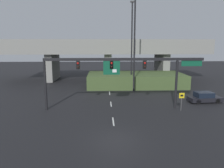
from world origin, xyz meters
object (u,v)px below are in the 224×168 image
speed_limit_sign (182,99)px  parked_sedan_near_right (204,97)px  signal_gantry (121,67)px  highway_light_pole_far (132,43)px  highway_light_pole_near (134,42)px

speed_limit_sign → parked_sedan_near_right: (4.38, 3.58, -0.77)m
signal_gantry → parked_sedan_near_right: signal_gantry is taller
highway_light_pole_far → parked_sedan_near_right: bearing=-51.0°
speed_limit_sign → highway_light_pole_far: 15.75m
signal_gantry → speed_limit_sign: 7.77m
signal_gantry → highway_light_pole_far: size_ratio=1.26×
signal_gantry → parked_sedan_near_right: bearing=12.5°
speed_limit_sign → highway_light_pole_far: highway_light_pole_far is taller
highway_light_pole_near → highway_light_pole_far: highway_light_pole_near is taller
highway_light_pole_near → highway_light_pole_far: 4.49m
highway_light_pole_near → highway_light_pole_far: (0.17, 4.48, -0.25)m
highway_light_pole_near → parked_sedan_near_right: 12.64m
highway_light_pole_near → highway_light_pole_far: bearing=87.8°
highway_light_pole_far → parked_sedan_near_right: highway_light_pole_far is taller
speed_limit_sign → parked_sedan_near_right: bearing=39.3°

